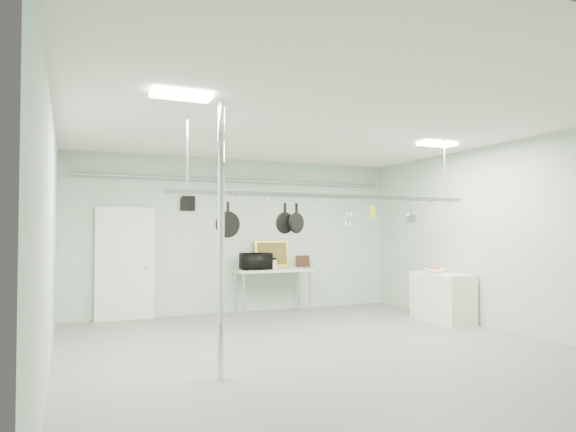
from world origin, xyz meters
name	(u,v)px	position (x,y,z in m)	size (l,w,h in m)	color
floor	(328,354)	(0.00, 0.00, 0.00)	(8.00, 8.00, 0.00)	gray
ceiling	(328,124)	(0.00, 0.00, 3.19)	(7.00, 8.00, 0.02)	silver
back_wall	(239,235)	(0.00, 3.99, 1.60)	(7.00, 0.02, 3.20)	#A3C3B1
right_wall	(515,237)	(3.49, 0.00, 1.60)	(0.02, 8.00, 3.20)	#A3C3B1
door	(125,265)	(-2.30, 3.94, 1.05)	(1.10, 0.10, 2.20)	silver
wall_vent	(188,203)	(-1.10, 3.97, 2.25)	(0.30, 0.04, 0.30)	black
conduit_pipe	(241,181)	(0.00, 3.90, 2.75)	(0.07, 0.07, 6.60)	gray
chrome_pole	(221,239)	(-1.70, -0.60, 1.60)	(0.08, 0.08, 3.20)	silver
prep_table	(273,273)	(0.60, 3.60, 0.83)	(1.60, 0.70, 0.91)	#B6D6BE
side_cabinet	(442,297)	(3.15, 1.40, 0.45)	(0.60, 1.20, 0.90)	silver
pot_rack	(330,194)	(0.20, 0.30, 2.23)	(4.80, 0.06, 1.00)	#B7B7BC
light_panel_left	(182,95)	(-2.20, -0.80, 3.16)	(0.65, 0.30, 0.05)	white
light_panel_right	(437,144)	(2.40, 0.60, 3.16)	(0.65, 0.30, 0.05)	white
microwave	(256,261)	(0.23, 3.60, 1.07)	(0.61, 0.41, 0.34)	black
coffee_canister	(273,264)	(0.62, 3.61, 1.00)	(0.13, 0.13, 0.19)	white
painting_large	(272,254)	(0.70, 3.90, 1.20)	(0.78, 0.05, 0.58)	gold
painting_small	(303,261)	(1.44, 3.90, 1.03)	(0.30, 0.04, 0.25)	black
fruit_bowl	(435,271)	(3.07, 1.50, 0.94)	(0.35, 0.35, 0.09)	white
skillet_left	(228,220)	(-1.35, 0.30, 1.84)	(0.35, 0.06, 0.48)	black
skillet_mid	(285,218)	(-0.52, 0.30, 1.88)	(0.30, 0.06, 0.41)	black
skillet_right	(296,217)	(-0.34, 0.30, 1.88)	(0.30, 0.06, 0.40)	black
whisk	(349,217)	(0.51, 0.30, 1.90)	(0.19, 0.19, 0.36)	silver
grater	(373,212)	(0.92, 0.30, 1.98)	(0.09, 0.02, 0.21)	yellow
saucepan	(411,215)	(1.63, 0.30, 1.95)	(0.15, 0.09, 0.27)	silver
fruit_cluster	(435,269)	(3.07, 1.50, 0.98)	(0.24, 0.24, 0.09)	#A80F21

